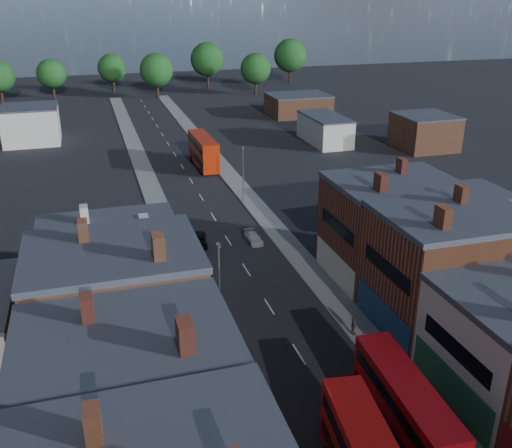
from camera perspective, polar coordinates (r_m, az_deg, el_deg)
pavement_west at (r=69.02m, az=-8.44°, el=-1.59°), size 3.00×200.00×0.12m
pavement_east at (r=71.73m, az=1.86°, el=-0.39°), size 3.00×200.00×0.12m
lamp_post_2 at (r=49.45m, az=-3.67°, el=-5.58°), size 0.25×0.70×8.12m
lamp_post_3 at (r=78.79m, az=-1.31°, el=5.33°), size 0.25×0.70×8.12m
bus_1 at (r=40.18m, az=14.64°, el=-17.47°), size 3.34×11.28×4.81m
bus_2 at (r=96.63m, az=-5.29°, el=7.31°), size 3.20×12.09×5.20m
car_2 at (r=67.02m, az=-5.88°, el=-1.66°), size 2.74×4.90×1.30m
car_3 at (r=67.67m, az=-0.26°, el=-1.38°), size 1.67×3.83×1.09m
ped_3 at (r=50.62m, az=9.75°, el=-9.92°), size 0.82×1.22×1.91m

